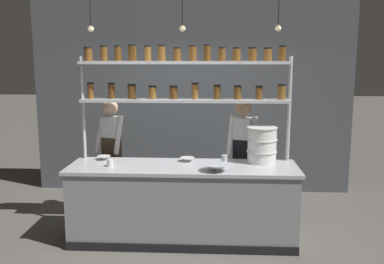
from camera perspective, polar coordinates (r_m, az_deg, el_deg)
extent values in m
plane|color=#5B5651|center=(5.34, -1.18, -14.10)|extent=(40.00, 40.00, 0.00)
cube|color=#4C5156|center=(6.91, 0.00, 5.47)|extent=(5.10, 0.12, 3.28)
cube|color=gray|center=(5.18, -1.20, -9.66)|extent=(2.64, 0.72, 0.88)
cube|color=#B7BABF|center=(5.05, -1.22, -4.73)|extent=(2.70, 0.76, 0.04)
cube|color=black|center=(4.99, -1.50, -15.28)|extent=(2.64, 0.03, 0.10)
cylinder|color=#B7BABF|center=(5.56, -14.14, -1.59)|extent=(0.04, 0.04, 2.19)
cylinder|color=#B7BABF|center=(5.39, 12.64, -1.89)|extent=(0.04, 0.04, 2.19)
cube|color=#B7BABF|center=(5.24, -0.98, 4.23)|extent=(2.54, 0.28, 0.04)
cylinder|color=brown|center=(5.43, -13.37, 5.30)|extent=(0.08, 0.08, 0.18)
cylinder|color=black|center=(5.43, -13.41, 6.35)|extent=(0.09, 0.09, 0.02)
cylinder|color=#513314|center=(5.37, -10.67, 5.34)|extent=(0.08, 0.08, 0.18)
cylinder|color=black|center=(5.36, -10.71, 6.38)|extent=(0.08, 0.08, 0.02)
cylinder|color=#513314|center=(5.31, -8.02, 5.29)|extent=(0.10, 0.10, 0.16)
cylinder|color=black|center=(5.31, -8.04, 6.27)|extent=(0.10, 0.10, 0.02)
cylinder|color=brown|center=(5.27, -5.28, 5.19)|extent=(0.10, 0.10, 0.14)
cylinder|color=black|center=(5.27, -5.29, 6.07)|extent=(0.10, 0.10, 0.02)
cylinder|color=#513314|center=(5.24, -2.49, 5.20)|extent=(0.10, 0.10, 0.14)
cylinder|color=black|center=(5.23, -2.49, 6.08)|extent=(0.10, 0.10, 0.02)
cylinder|color=brown|center=(5.22, 0.40, 5.39)|extent=(0.08, 0.08, 0.18)
cylinder|color=black|center=(5.21, 0.40, 6.48)|extent=(0.09, 0.09, 0.02)
cylinder|color=brown|center=(5.22, 3.37, 5.24)|extent=(0.08, 0.08, 0.16)
cylinder|color=black|center=(5.21, 3.38, 6.21)|extent=(0.09, 0.09, 0.02)
cylinder|color=brown|center=(5.22, 6.08, 5.18)|extent=(0.09, 0.09, 0.15)
cylinder|color=black|center=(5.22, 6.10, 6.10)|extent=(0.09, 0.09, 0.02)
cylinder|color=brown|center=(5.24, 8.92, 5.11)|extent=(0.08, 0.08, 0.15)
cylinder|color=black|center=(5.24, 8.94, 6.02)|extent=(0.09, 0.09, 0.02)
cylinder|color=brown|center=(5.28, 11.85, 5.15)|extent=(0.10, 0.10, 0.16)
cylinder|color=black|center=(5.27, 11.88, 6.15)|extent=(0.10, 0.10, 0.02)
cube|color=#B7BABF|center=(5.21, -0.99, 9.24)|extent=(2.54, 0.28, 0.04)
cylinder|color=brown|center=(5.42, -13.67, 9.97)|extent=(0.10, 0.10, 0.15)
cylinder|color=black|center=(5.42, -13.70, 10.87)|extent=(0.10, 0.10, 0.02)
cylinder|color=brown|center=(5.37, -11.66, 10.13)|extent=(0.09, 0.09, 0.17)
cylinder|color=black|center=(5.37, -11.69, 11.12)|extent=(0.09, 0.09, 0.02)
cylinder|color=#513314|center=(5.33, -9.84, 10.22)|extent=(0.09, 0.09, 0.17)
cylinder|color=black|center=(5.33, -9.87, 11.24)|extent=(0.09, 0.09, 0.02)
cylinder|color=#513314|center=(5.29, -7.96, 10.32)|extent=(0.10, 0.10, 0.18)
cylinder|color=black|center=(5.30, -7.98, 11.40)|extent=(0.10, 0.10, 0.02)
cylinder|color=brown|center=(5.26, -5.93, 10.31)|extent=(0.08, 0.08, 0.17)
cylinder|color=black|center=(5.26, -5.95, 11.33)|extent=(0.08, 0.08, 0.02)
cylinder|color=brown|center=(5.24, -4.07, 10.36)|extent=(0.09, 0.09, 0.17)
cylinder|color=black|center=(5.24, -4.08, 11.42)|extent=(0.09, 0.09, 0.02)
cylinder|color=brown|center=(5.22, -2.01, 10.23)|extent=(0.09, 0.09, 0.15)
cylinder|color=black|center=(5.22, -2.01, 11.14)|extent=(0.09, 0.09, 0.02)
cylinder|color=brown|center=(5.21, 0.09, 10.38)|extent=(0.09, 0.09, 0.17)
cylinder|color=black|center=(5.21, 0.09, 11.43)|extent=(0.09, 0.09, 0.02)
cylinder|color=#513314|center=(5.20, 2.04, 10.42)|extent=(0.09, 0.09, 0.18)
cylinder|color=black|center=(5.20, 2.05, 11.51)|extent=(0.09, 0.09, 0.02)
cylinder|color=brown|center=(5.20, 3.99, 10.23)|extent=(0.09, 0.09, 0.15)
cylinder|color=black|center=(5.20, 4.00, 11.15)|extent=(0.09, 0.09, 0.02)
cylinder|color=brown|center=(5.21, 5.97, 10.19)|extent=(0.09, 0.09, 0.15)
cylinder|color=black|center=(5.21, 5.99, 11.09)|extent=(0.10, 0.10, 0.02)
cylinder|color=brown|center=(5.22, 8.06, 10.15)|extent=(0.10, 0.10, 0.15)
cylinder|color=black|center=(5.22, 8.09, 11.05)|extent=(0.10, 0.10, 0.02)
cylinder|color=brown|center=(5.24, 10.08, 10.07)|extent=(0.10, 0.10, 0.14)
cylinder|color=black|center=(5.24, 10.11, 10.95)|extent=(0.10, 0.10, 0.02)
cylinder|color=brown|center=(5.26, 11.93, 10.12)|extent=(0.09, 0.09, 0.16)
cylinder|color=black|center=(5.26, 11.97, 11.12)|extent=(0.09, 0.09, 0.02)
cylinder|color=black|center=(6.07, -11.17, -7.37)|extent=(0.11, 0.11, 0.78)
cylinder|color=black|center=(6.00, -9.83, -7.54)|extent=(0.11, 0.11, 0.78)
cube|color=#473828|center=(5.90, -10.68, -2.25)|extent=(0.26, 0.22, 0.34)
cube|color=white|center=(5.84, -10.77, 0.70)|extent=(0.26, 0.23, 0.28)
sphere|color=tan|center=(5.80, -10.86, 3.25)|extent=(0.21, 0.21, 0.21)
cylinder|color=white|center=(5.87, -12.26, -0.22)|extent=(0.13, 0.25, 0.51)
cylinder|color=white|center=(5.73, -9.76, -0.38)|extent=(0.13, 0.25, 0.51)
cylinder|color=black|center=(5.78, 5.85, -8.08)|extent=(0.11, 0.11, 0.79)
cylinder|color=black|center=(5.75, 7.41, -8.22)|extent=(0.11, 0.11, 0.79)
cube|color=black|center=(5.61, 6.74, -2.65)|extent=(0.26, 0.23, 0.34)
cube|color=white|center=(5.55, 6.81, 0.48)|extent=(0.26, 0.24, 0.28)
sphere|color=#A37A5B|center=(5.52, 6.87, 3.19)|extent=(0.21, 0.21, 0.21)
cylinder|color=white|center=(5.55, 5.19, -0.49)|extent=(0.14, 0.25, 0.52)
cylinder|color=white|center=(5.48, 8.12, -0.67)|extent=(0.14, 0.25, 0.52)
cylinder|color=white|center=(5.25, 9.26, -3.31)|extent=(0.34, 0.34, 0.13)
cylinder|color=silver|center=(5.23, 9.28, -2.54)|extent=(0.36, 0.36, 0.01)
cylinder|color=white|center=(5.22, 9.30, -1.77)|extent=(0.34, 0.34, 0.13)
cylinder|color=silver|center=(5.20, 9.33, -0.99)|extent=(0.36, 0.36, 0.01)
cylinder|color=white|center=(5.19, 9.35, -0.20)|extent=(0.34, 0.34, 0.13)
cylinder|color=silver|center=(5.18, 9.37, 0.59)|extent=(0.36, 0.36, 0.01)
cylinder|color=silver|center=(5.24, -0.64, -3.87)|extent=(0.08, 0.08, 0.01)
cone|color=silver|center=(5.24, -0.64, -3.68)|extent=(0.18, 0.18, 0.05)
cylinder|color=#B2B7BC|center=(4.81, 3.29, -5.17)|extent=(0.13, 0.13, 0.01)
cone|color=#B2B7BC|center=(4.80, 3.29, -4.76)|extent=(0.30, 0.30, 0.08)
cylinder|color=white|center=(5.44, -11.65, -3.57)|extent=(0.08, 0.08, 0.01)
cone|color=white|center=(5.44, -11.66, -3.39)|extent=(0.17, 0.17, 0.05)
cylinder|color=#B2B7BC|center=(5.20, 4.34, -3.58)|extent=(0.07, 0.07, 0.09)
cylinder|color=silver|center=(5.09, -10.86, -4.08)|extent=(0.07, 0.07, 0.08)
sphere|color=#F9E5B2|center=(5.08, -13.34, 13.23)|extent=(0.07, 0.07, 0.07)
sphere|color=#F9E5B2|center=(4.89, -1.34, 13.62)|extent=(0.07, 0.07, 0.07)
sphere|color=#F9E5B2|center=(4.93, 11.41, 13.41)|extent=(0.07, 0.07, 0.07)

